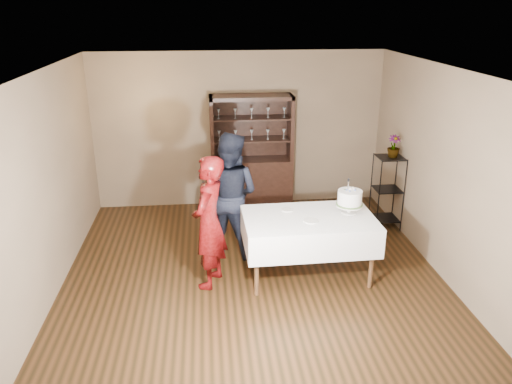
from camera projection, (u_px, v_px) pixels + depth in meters
floor at (252, 270)px, 6.85m from camera, size 5.00×5.00×0.00m
ceiling at (252, 69)px, 5.89m from camera, size 5.00×5.00×0.00m
back_wall at (239, 130)px, 8.70m from camera, size 5.00×0.02×2.70m
wall_left at (50, 184)px, 6.14m from camera, size 0.02×5.00×2.70m
wall_right at (440, 171)px, 6.61m from camera, size 0.02×5.00×2.70m
china_hutch at (251, 172)px, 8.73m from camera, size 1.40×0.48×2.00m
plant_etagere at (387, 189)px, 7.95m from camera, size 0.42×0.42×1.20m
cake_table at (308, 231)px, 6.50m from camera, size 1.71×1.07×0.85m
woman at (209, 223)px, 6.23m from camera, size 0.61×0.74×1.73m
man at (230, 194)px, 7.05m from camera, size 1.08×0.99×1.80m
cake at (350, 199)px, 6.49m from camera, size 0.37×0.37×0.49m
plate_near at (311, 221)px, 6.30m from camera, size 0.26×0.26×0.01m
plate_far at (287, 210)px, 6.64m from camera, size 0.21×0.21×0.01m
potted_plant at (394, 146)px, 7.69m from camera, size 0.20×0.20×0.35m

